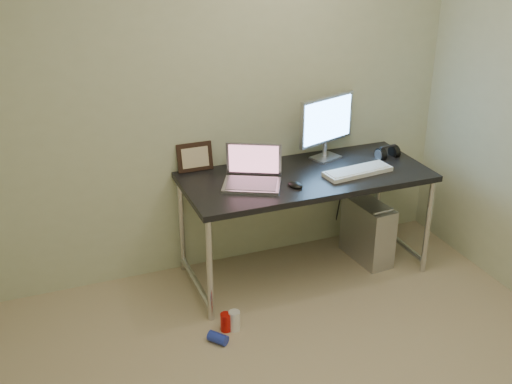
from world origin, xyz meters
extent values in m
cube|color=beige|center=(0.00, 1.75, 1.25)|extent=(3.50, 0.02, 2.50)
cube|color=black|center=(0.54, 1.38, 0.73)|extent=(1.67, 0.73, 0.04)
cylinder|color=silver|center=(-0.25, 1.06, 0.35)|extent=(0.04, 0.04, 0.71)
cylinder|color=silver|center=(-0.25, 1.71, 0.35)|extent=(0.04, 0.04, 0.71)
cylinder|color=silver|center=(1.34, 1.06, 0.35)|extent=(0.04, 0.04, 0.71)
cylinder|color=silver|center=(1.34, 1.71, 0.35)|extent=(0.04, 0.04, 0.71)
cylinder|color=silver|center=(-0.25, 1.38, 0.08)|extent=(0.04, 0.65, 0.04)
cylinder|color=silver|center=(1.34, 1.38, 0.08)|extent=(0.04, 0.65, 0.04)
cube|color=silver|center=(1.05, 1.37, 0.22)|extent=(0.23, 0.45, 0.45)
cylinder|color=#BBBCC3|center=(1.05, 1.19, 0.47)|extent=(0.16, 0.04, 0.02)
cylinder|color=#BBBCC3|center=(1.05, 1.55, 0.47)|extent=(0.16, 0.04, 0.02)
cylinder|color=black|center=(1.00, 1.70, 0.40)|extent=(0.01, 0.16, 0.69)
cylinder|color=black|center=(1.09, 1.68, 0.38)|extent=(0.02, 0.11, 0.71)
cylinder|color=red|center=(-0.21, 0.91, 0.06)|extent=(0.09, 0.09, 0.12)
cylinder|color=white|center=(-0.15, 0.90, 0.07)|extent=(0.09, 0.09, 0.13)
cylinder|color=#2437BF|center=(-0.29, 0.82, 0.03)|extent=(0.13, 0.13, 0.07)
cube|color=#BBBCC3|center=(0.13, 1.33, 0.76)|extent=(0.44, 0.39, 0.02)
cube|color=slate|center=(0.13, 1.33, 0.77)|extent=(0.38, 0.33, 0.00)
cube|color=#97989F|center=(0.19, 1.46, 0.88)|extent=(0.35, 0.21, 0.23)
cube|color=brown|center=(0.19, 1.45, 0.88)|extent=(0.31, 0.18, 0.20)
cube|color=#BBBCC3|center=(0.80, 1.60, 0.76)|extent=(0.23, 0.20, 0.01)
cylinder|color=#BBBCC3|center=(0.80, 1.62, 0.82)|extent=(0.03, 0.03, 0.11)
cube|color=#BBBCC3|center=(0.80, 1.61, 1.04)|extent=(0.47, 0.18, 0.34)
cube|color=#5EA5F6|center=(0.80, 1.59, 1.04)|extent=(0.42, 0.15, 0.29)
cube|color=white|center=(0.87, 1.27, 0.76)|extent=(0.49, 0.21, 0.03)
ellipsoid|color=black|center=(1.09, 1.27, 0.77)|extent=(0.07, 0.11, 0.04)
ellipsoid|color=black|center=(0.39, 1.22, 0.77)|extent=(0.11, 0.13, 0.04)
cylinder|color=black|center=(1.16, 1.46, 0.78)|extent=(0.05, 0.10, 0.10)
cylinder|color=black|center=(1.28, 1.46, 0.78)|extent=(0.05, 0.10, 0.10)
cube|color=black|center=(1.22, 1.46, 0.83)|extent=(0.13, 0.03, 0.01)
cube|color=black|center=(-0.13, 1.72, 0.85)|extent=(0.24, 0.07, 0.20)
cylinder|color=silver|center=(0.11, 1.67, 0.80)|extent=(0.01, 0.01, 0.09)
cylinder|color=white|center=(0.11, 1.67, 0.86)|extent=(0.05, 0.04, 0.04)
camera|label=1|loc=(-1.22, -2.19, 2.43)|focal=45.00mm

